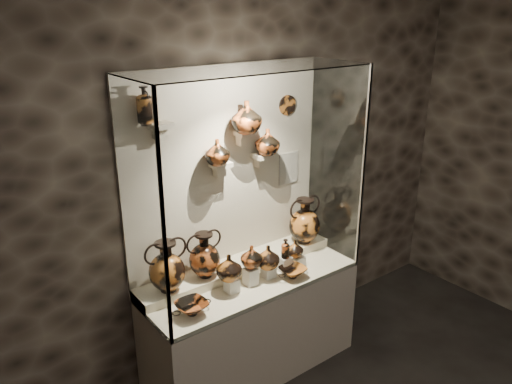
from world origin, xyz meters
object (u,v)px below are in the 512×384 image
jug_c (268,257)px  lekythos_small (285,248)px  amphora_right (304,220)px  amphora_left (167,266)px  kylix_right (293,271)px  ovoid_vase_b (246,117)px  jug_b (251,256)px  ovoid_vase_a (217,152)px  amphora_mid (204,255)px  lekythos_tall (145,103)px  kylix_left (192,307)px  jug_e (295,249)px  jug_a (229,267)px  ovoid_vase_c (267,142)px

jug_c → lekythos_small: 0.17m
amphora_right → amphora_left: bearing=176.3°
kylix_right → ovoid_vase_b: size_ratio=1.10×
lekythos_small → ovoid_vase_b: ovoid_vase_b is taller
jug_c → jug_b: bearing=171.2°
amphora_right → ovoid_vase_a: size_ratio=2.10×
amphora_right → ovoid_vase_b: size_ratio=1.68×
amphora_mid → jug_c: bearing=-19.1°
amphora_mid → lekythos_tall: bearing=174.1°
kylix_left → ovoid_vase_a: ovoid_vase_a is taller
ovoid_vase_a → ovoid_vase_b: 0.33m
ovoid_vase_a → jug_c: bearing=-59.4°
jug_e → kylix_right: jug_e is taller
jug_a → ovoid_vase_a: bearing=61.8°
amphora_left → jug_a: amphora_left is taller
lekythos_small → amphora_mid: bearing=164.0°
jug_e → ovoid_vase_c: (-0.10, 0.23, 0.84)m
lekythos_small → lekythos_tall: (-0.92, 0.30, 1.17)m
lekythos_tall → ovoid_vase_a: size_ratio=1.50×
kylix_left → ovoid_vase_a: size_ratio=1.48×
amphora_left → amphora_mid: amphora_left is taller
jug_e → lekythos_tall: (-1.05, 0.27, 1.23)m
jug_b → kylix_left: size_ratio=0.62×
lekythos_small → ovoid_vase_b: (-0.18, 0.24, 0.99)m
jug_c → lekythos_tall: 1.44m
jug_c → jug_e: jug_c is taller
lekythos_tall → ovoid_vase_a: lekythos_tall is taller
amphora_right → lekythos_small: 0.43m
lekythos_tall → jug_b: bearing=-3.3°
jug_e → lekythos_small: bearing=-166.7°
amphora_left → jug_c: 0.76m
jug_a → lekythos_tall: (-0.42, 0.28, 1.18)m
amphora_mid → jug_a: (0.08, -0.19, -0.05)m
amphora_left → kylix_left: (0.03, -0.26, -0.20)m
kylix_left → amphora_right: bearing=31.0°
kylix_right → ovoid_vase_a: ovoid_vase_a is taller
lekythos_tall → kylix_left: bearing=-61.3°
lekythos_tall → amphora_mid: bearing=6.1°
amphora_left → jug_c: amphora_left is taller
jug_c → ovoid_vase_c: bearing=57.4°
ovoid_vase_b → jug_c: bearing=-87.0°
amphora_left → jug_b: (0.60, -0.17, -0.04)m
jug_b → amphora_right: bearing=15.5°
kylix_left → ovoid_vase_c: 1.33m
jug_c → ovoid_vase_a: 0.88m
kylix_left → kylix_right: (0.86, -0.04, -0.00)m
jug_c → ovoid_vase_a: bearing=137.8°
jug_a → jug_b: size_ratio=1.13×
ovoid_vase_b → jug_e: bearing=-34.9°
kylix_left → jug_b: bearing=28.3°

